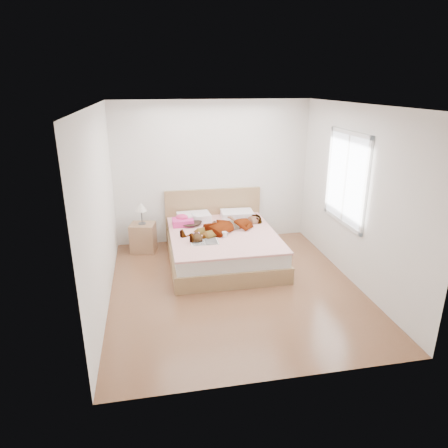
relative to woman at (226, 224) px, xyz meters
name	(u,v)px	position (x,y,z in m)	size (l,w,h in m)	color
ground	(235,287)	(-0.07, -1.07, -0.62)	(4.00, 4.00, 0.00)	#4B2917
woman	(226,224)	(0.00, 0.00, 0.00)	(0.60, 1.60, 0.22)	white
hair	(189,221)	(-0.57, 0.45, -0.07)	(0.45, 0.55, 0.08)	black
phone	(194,215)	(-0.50, 0.40, 0.06)	(0.04, 0.09, 0.01)	silver
room_shell	(346,179)	(1.70, -0.77, 0.88)	(4.00, 4.00, 4.00)	white
bed	(222,244)	(-0.07, -0.03, -0.34)	(1.80, 2.08, 1.00)	olive
towel	(183,221)	(-0.70, 0.39, -0.03)	(0.36, 0.31, 0.19)	#DF3C8B
magazine	(204,242)	(-0.44, -0.48, -0.10)	(0.44, 0.29, 0.03)	white
coffee_mug	(225,234)	(-0.08, -0.31, -0.06)	(0.12, 0.09, 0.09)	white
plush_toy	(197,238)	(-0.54, -0.43, -0.04)	(0.16, 0.24, 0.13)	black
nightstand	(143,235)	(-1.40, 0.57, -0.32)	(0.49, 0.45, 0.90)	olive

